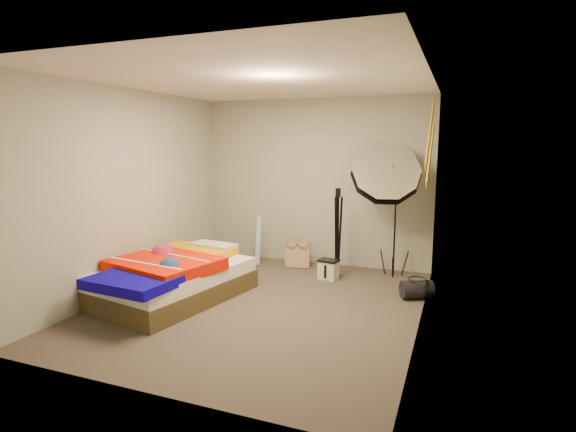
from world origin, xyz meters
The scene contains 15 objects.
floor centered at (0.00, 0.00, 0.00)m, with size 4.00×4.00×0.00m, color #4A4239.
ceiling centered at (0.00, 0.00, 2.50)m, with size 4.00×4.00×0.00m, color silver.
wall_back centered at (0.00, 2.00, 1.25)m, with size 3.50×3.50×0.00m, color #9EA191.
wall_front centered at (0.00, -2.00, 1.25)m, with size 3.50×3.50×0.00m, color #9EA191.
wall_left centered at (-1.75, 0.00, 1.25)m, with size 4.00×4.00×0.00m, color #9EA191.
wall_right centered at (1.75, 0.00, 1.25)m, with size 4.00×4.00×0.00m, color #9EA191.
tote_bag centered at (-0.15, 1.65, 0.18)m, with size 0.37×0.11×0.37m, color tan.
wrapping_roll centered at (-0.77, 1.59, 0.37)m, with size 0.08×0.08×0.73m, color #4D8AC7.
camera_case centered at (0.45, 1.24, 0.13)m, with size 0.25×0.18×0.25m, color silver.
duffel_bag centered at (1.65, 0.86, 0.11)m, with size 0.22×0.22×0.36m, color black.
wall_stripe_upper centered at (1.73, 0.60, 1.95)m, with size 0.02×1.10×0.10m, color gold.
wall_stripe_lower centered at (1.73, 0.85, 1.75)m, with size 0.02×1.10×0.10m, color gold.
bed centered at (-1.09, -0.18, 0.26)m, with size 1.56×2.08×0.53m.
photo_umbrella centered at (1.12, 1.59, 1.41)m, with size 1.08×0.83×1.97m.
camera_tripod centered at (0.52, 1.40, 0.71)m, with size 0.08×0.08×1.24m.
Camera 1 is at (2.07, -4.50, 1.83)m, focal length 28.00 mm.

